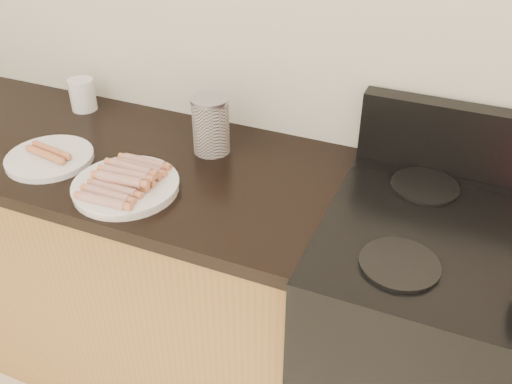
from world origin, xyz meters
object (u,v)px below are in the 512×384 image
at_px(stove, 449,366).
at_px(mug, 82,95).
at_px(main_plate, 126,187).
at_px(canister, 211,125).
at_px(side_plate, 50,158).

relative_size(stove, mug, 8.61).
xyz_separation_m(main_plate, canister, (0.12, 0.28, 0.08)).
bearing_deg(main_plate, side_plate, 171.54).
bearing_deg(side_plate, stove, 4.68).
bearing_deg(side_plate, main_plate, -8.46).
bearing_deg(main_plate, canister, 67.42).
relative_size(stove, canister, 5.29).
distance_m(canister, mug, 0.53).
bearing_deg(mug, main_plate, -41.64).
bearing_deg(mug, canister, -8.93).
height_order(stove, mug, mug).
bearing_deg(canister, main_plate, -112.58).
bearing_deg(canister, mug, 171.07).
bearing_deg(canister, stove, -9.98).
bearing_deg(side_plate, mug, 110.11).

